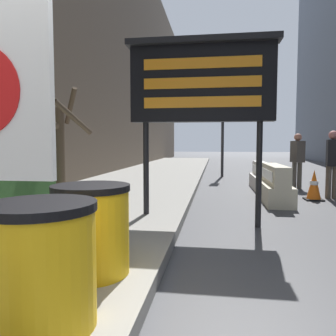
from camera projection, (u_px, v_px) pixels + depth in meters
The scene contains 11 objects.
bare_tree at pixel (58, 140), 7.90m from camera, with size 1.54×1.36×2.64m.
barrel_drum_foreground at pixel (42, 265), 2.20m from camera, with size 0.74×0.74×0.86m.
barrel_drum_middle at pixel (92, 229), 3.13m from camera, with size 0.74×0.74×0.86m.
message_board at pixel (202, 84), 5.54m from camera, with size 2.55×0.36×3.17m.
jersey_barrier_cream at pixel (275, 186), 7.95m from camera, with size 0.61×1.97×0.91m.
jersey_barrier_white at pixel (261, 177), 10.25m from camera, with size 0.53×2.18×0.85m.
traffic_cone_near at pixel (271, 172), 12.59m from camera, with size 0.41×0.41×0.74m.
traffic_cone_mid at pixel (314, 185), 8.23m from camera, with size 0.43×0.43×0.77m.
traffic_light_near_curb at pixel (223, 108), 13.97m from camera, with size 0.28×0.44×4.07m.
pedestrian_worker at pixel (333, 159), 8.42m from camera, with size 0.36×0.51×1.76m.
pedestrian_passerby at pixel (297, 156), 10.31m from camera, with size 0.38×0.51×1.75m.
Camera 1 is at (0.55, -1.68, 1.41)m, focal length 35.00 mm.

